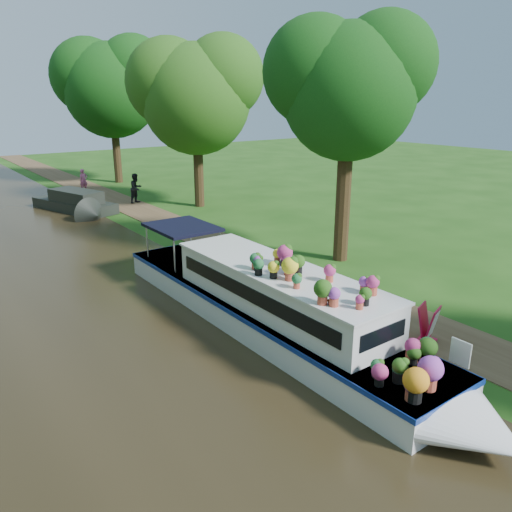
# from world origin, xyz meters

# --- Properties ---
(ground) EXTENTS (100.00, 100.00, 0.00)m
(ground) POSITION_xyz_m (0.00, 0.00, 0.00)
(ground) COLOR #1B4511
(ground) RESTS_ON ground
(canal_water) EXTENTS (10.00, 100.00, 0.02)m
(canal_water) POSITION_xyz_m (-6.00, 0.00, 0.01)
(canal_water) COLOR black
(canal_water) RESTS_ON ground
(towpath) EXTENTS (2.20, 100.00, 0.03)m
(towpath) POSITION_xyz_m (1.20, 0.00, 0.01)
(towpath) COLOR #4D3A24
(towpath) RESTS_ON ground
(plant_boat) EXTENTS (2.29, 13.52, 2.30)m
(plant_boat) POSITION_xyz_m (-2.25, -0.59, 0.85)
(plant_boat) COLOR silver
(plant_boat) RESTS_ON canal_water
(tree_near_overhang) EXTENTS (5.52, 5.28, 8.99)m
(tree_near_overhang) POSITION_xyz_m (3.79, 3.06, 6.60)
(tree_near_overhang) COLOR black
(tree_near_overhang) RESTS_ON ground
(tree_near_mid) EXTENTS (6.90, 6.60, 9.40)m
(tree_near_mid) POSITION_xyz_m (4.48, 15.08, 6.44)
(tree_near_mid) COLOR black
(tree_near_mid) RESTS_ON ground
(tree_near_far) EXTENTS (7.59, 7.26, 10.30)m
(tree_near_far) POSITION_xyz_m (3.98, 26.09, 7.05)
(tree_near_far) COLOR black
(tree_near_far) RESTS_ON ground
(second_boat) EXTENTS (3.33, 6.56, 1.20)m
(second_boat) POSITION_xyz_m (-1.75, 17.77, 0.49)
(second_boat) COLOR black
(second_boat) RESTS_ON canal_water
(sandwich_board) EXTENTS (0.66, 0.67, 0.98)m
(sandwich_board) POSITION_xyz_m (0.56, -3.27, 0.47)
(sandwich_board) COLOR red
(sandwich_board) RESTS_ON towpath
(pedestrian_pink) EXTENTS (0.59, 0.42, 1.51)m
(pedestrian_pink) POSITION_xyz_m (0.59, 23.55, 0.78)
(pedestrian_pink) COLOR #E65E7B
(pedestrian_pink) RESTS_ON towpath
(pedestrian_dark) EXTENTS (1.05, 0.96, 1.75)m
(pedestrian_dark) POSITION_xyz_m (1.90, 17.97, 0.91)
(pedestrian_dark) COLOR black
(pedestrian_dark) RESTS_ON towpath
(verge_plant) EXTENTS (0.39, 0.36, 0.38)m
(verge_plant) POSITION_xyz_m (0.05, 0.71, 0.19)
(verge_plant) COLOR #1F6920
(verge_plant) RESTS_ON ground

